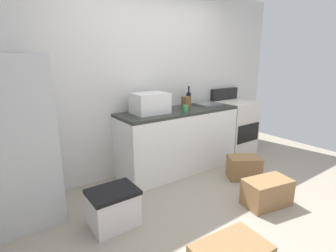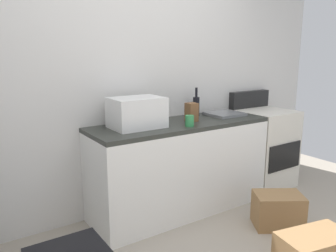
# 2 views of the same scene
# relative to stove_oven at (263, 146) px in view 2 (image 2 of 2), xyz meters

# --- Properties ---
(wall_back) EXTENTS (5.00, 0.10, 2.60)m
(wall_back) POSITION_rel_stove_oven_xyz_m (-1.52, 0.34, 0.83)
(wall_back) COLOR silver
(wall_back) RESTS_ON ground_plane
(kitchen_counter) EXTENTS (1.80, 0.60, 0.90)m
(kitchen_counter) POSITION_rel_stove_oven_xyz_m (-1.22, -0.01, -0.02)
(kitchen_counter) COLOR white
(kitchen_counter) RESTS_ON ground_plane
(stove_oven) EXTENTS (0.60, 0.61, 1.10)m
(stove_oven) POSITION_rel_stove_oven_xyz_m (0.00, 0.00, 0.00)
(stove_oven) COLOR silver
(stove_oven) RESTS_ON ground_plane
(microwave) EXTENTS (0.46, 0.34, 0.27)m
(microwave) POSITION_rel_stove_oven_xyz_m (-1.68, 0.03, 0.57)
(microwave) COLOR white
(microwave) RESTS_ON kitchen_counter
(sink_basin) EXTENTS (0.36, 0.32, 0.03)m
(sink_basin) POSITION_rel_stove_oven_xyz_m (-0.61, 0.03, 0.45)
(sink_basin) COLOR slate
(sink_basin) RESTS_ON kitchen_counter
(wine_bottle) EXTENTS (0.07, 0.07, 0.30)m
(wine_bottle) POSITION_rel_stove_oven_xyz_m (-0.89, 0.18, 0.54)
(wine_bottle) COLOR black
(wine_bottle) RESTS_ON kitchen_counter
(coffee_mug) EXTENTS (0.08, 0.08, 0.10)m
(coffee_mug) POSITION_rel_stove_oven_xyz_m (-1.26, -0.20, 0.48)
(coffee_mug) COLOR #338C4C
(coffee_mug) RESTS_ON kitchen_counter
(knife_block) EXTENTS (0.10, 0.10, 0.18)m
(knife_block) POSITION_rel_stove_oven_xyz_m (-1.10, -0.02, 0.52)
(knife_block) COLOR brown
(knife_block) RESTS_ON kitchen_counter
(cardboard_box_small) EXTENTS (0.51, 0.47, 0.31)m
(cardboard_box_small) POSITION_rel_stove_oven_xyz_m (-0.68, -0.78, -0.31)
(cardboard_box_small) COLOR olive
(cardboard_box_small) RESTS_ON ground_plane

